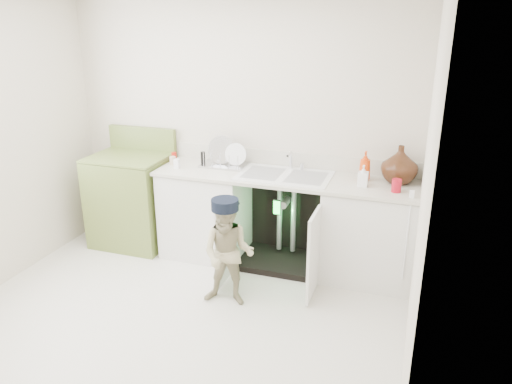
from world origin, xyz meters
The scene contains 5 objects.
ground centered at (0.00, 0.00, 0.00)m, with size 3.50×3.50×0.00m, color beige.
room_shell centered at (0.00, 0.00, 1.25)m, with size 6.00×5.50×1.26m.
counter_run centered at (0.58, 1.21, 0.48)m, with size 2.44×1.02×1.23m.
avocado_stove centered at (-1.08, 1.18, 0.49)m, with size 0.76×0.65×1.19m.
repair_worker centered at (0.31, 0.38, 0.47)m, with size 0.55×0.68×0.92m.
Camera 1 is at (1.70, -3.01, 2.32)m, focal length 35.00 mm.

